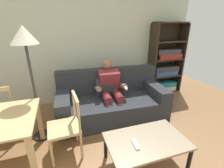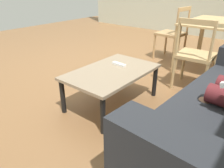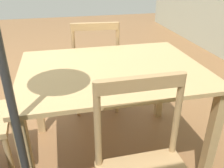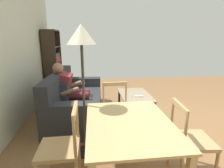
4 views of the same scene
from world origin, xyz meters
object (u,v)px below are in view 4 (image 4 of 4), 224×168
tv_remote (139,96)px  floor_lamp (82,47)px  couch (74,101)px  dining_table (129,131)px  dining_chair_near_wall (62,148)px  bookshelf (53,68)px  dining_chair_facing_couch (117,111)px  dining_chair_by_doorway (190,140)px  coffee_table (135,96)px  person_lounging (71,89)px

tv_remote → floor_lamp: bearing=-37.9°
couch → dining_table: (-1.82, -0.77, 0.29)m
tv_remote → dining_chair_near_wall: 2.14m
tv_remote → dining_chair_near_wall: dining_chair_near_wall is taller
bookshelf → couch: bearing=-157.0°
floor_lamp → dining_chair_facing_couch: bearing=-51.7°
dining_chair_near_wall → dining_chair_by_doorway: size_ratio=1.02×
coffee_table → dining_chair_near_wall: dining_chair_near_wall is taller
dining_chair_by_doorway → coffee_table: bearing=5.7°
dining_table → floor_lamp: size_ratio=0.68×
couch → bookshelf: 1.92m
person_lounging → coffee_table: (0.06, -1.34, -0.22)m
couch → coffee_table: size_ratio=2.08×
tv_remote → couch: bearing=-90.5°
coffee_table → dining_chair_facing_couch: 1.09m
dining_chair_near_wall → dining_chair_facing_couch: size_ratio=1.03×
dining_table → couch: bearing=22.9°
couch → dining_chair_by_doorway: couch is taller
dining_table → dining_chair_by_doorway: dining_chair_by_doorway is taller
dining_chair_near_wall → dining_table: bearing=-90.0°
couch → dining_chair_by_doorway: bearing=-140.7°
coffee_table → bookshelf: bearing=50.6°
tv_remote → dining_table: (-1.70, 0.57, 0.20)m
couch → bookshelf: size_ratio=1.16×
couch → dining_chair_by_doorway: 2.35m
person_lounging → bookshelf: 1.87m
dining_table → dining_chair_near_wall: (0.00, 0.72, -0.15)m
coffee_table → tv_remote: size_ratio=5.89×
dining_chair_near_wall → dining_chair_facing_couch: 1.17m
tv_remote → bookshelf: size_ratio=0.09×
dining_chair_by_doorway → dining_chair_near_wall: bearing=90.1°
couch → coffee_table: 1.30m
tv_remote → dining_chair_facing_couch: size_ratio=0.19×
dining_table → dining_chair_facing_couch: 0.94m
person_lounging → floor_lamp: (-1.28, -0.32, 0.90)m
couch → person_lounging: person_lounging is taller
coffee_table → floor_lamp: 2.03m
coffee_table → floor_lamp: (-1.34, 1.03, 1.12)m
coffee_table → dining_chair_facing_couch: dining_chair_facing_couch is taller
bookshelf → dining_table: size_ratio=1.51×
dining_chair_facing_couch → person_lounging: bearing=42.2°
dining_chair_by_doorway → floor_lamp: (0.53, 1.22, 1.02)m
coffee_table → dining_table: bearing=164.1°
tv_remote → dining_chair_by_doorway: size_ratio=0.19×
dining_chair_facing_couch → bookshelf: bearing=29.8°
couch → tv_remote: 1.35m
dining_table → dining_chair_facing_couch: dining_chair_facing_couch is taller
person_lounging → floor_lamp: 1.60m
couch → dining_table: bearing=-157.1°
person_lounging → dining_table: bearing=-156.0°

